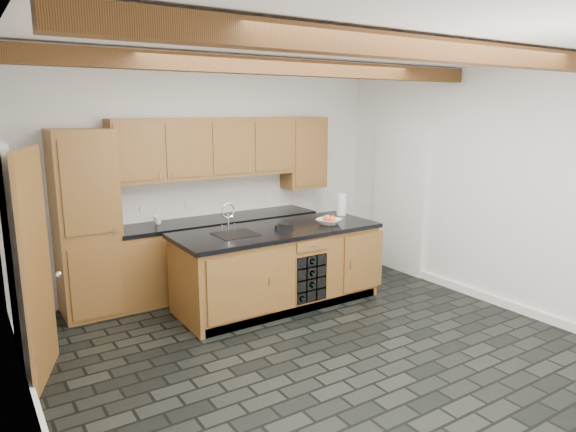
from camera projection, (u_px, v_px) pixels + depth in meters
name	position (u px, v px, depth m)	size (l,w,h in m)	color
ground	(322.00, 350.00, 5.01)	(5.00, 5.00, 0.00)	black
room_shell	(285.00, 189.00, 5.08)	(5.01, 5.00, 5.00)	white
back_cabinetry	(192.00, 217.00, 6.44)	(3.65, 0.62, 2.20)	#9A6731
island	(279.00, 266.00, 6.13)	(2.48, 0.96, 0.93)	#9A6731
faucet	(234.00, 231.00, 5.77)	(0.45, 0.40, 0.34)	black
kitchen_scale	(284.00, 226.00, 6.01)	(0.23, 0.17, 0.06)	black
fruit_bowl	(329.00, 222.00, 6.23)	(0.29, 0.29, 0.07)	silver
fruit_cluster	(329.00, 219.00, 6.22)	(0.16, 0.17, 0.07)	red
paper_towel	(341.00, 205.00, 6.77)	(0.12, 0.12, 0.28)	white
mug	(158.00, 220.00, 6.25)	(0.11, 0.11, 0.10)	white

